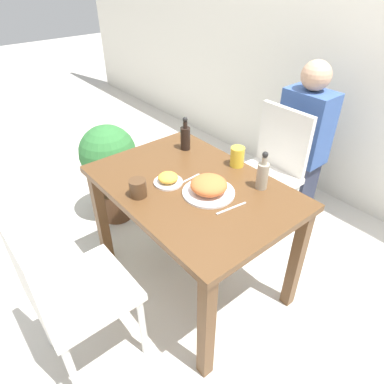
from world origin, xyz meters
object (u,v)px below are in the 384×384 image
potted_plant_left (109,163)px  person_figure (302,143)px  juice_glass (237,157)px  food_plate (209,187)px  chair_far (270,167)px  side_plate (168,179)px  sauce_bottle (263,174)px  drink_cup (138,188)px  condiment_bottle (185,137)px  chair_near (64,291)px

potted_plant_left → person_figure: person_figure is taller
juice_glass → food_plate: bearing=-71.0°
chair_far → juice_glass: 0.52m
potted_plant_left → person_figure: 1.42m
side_plate → sauce_bottle: sauce_bottle is taller
chair_far → potted_plant_left: chair_far is taller
potted_plant_left → chair_far: bearing=44.5°
chair_far → person_figure: 0.37m
drink_cup → potted_plant_left: 0.88m
side_plate → person_figure: (0.01, 1.21, -0.18)m
drink_cup → sauce_bottle: sauce_bottle is taller
condiment_bottle → food_plate: bearing=-25.0°
chair_near → chair_far: same height
condiment_bottle → person_figure: bearing=74.4°
sauce_bottle → person_figure: bearing=110.9°
chair_near → potted_plant_left: bearing=-37.5°
juice_glass → chair_far: bearing=101.0°
drink_cup → sauce_bottle: bearing=57.1°
chair_far → chair_near: bearing=-85.5°
sauce_bottle → potted_plant_left: size_ratio=0.27×
juice_glass → sauce_bottle: size_ratio=0.54×
drink_cup → chair_far: bearing=89.1°
chair_near → chair_far: 1.52m
chair_far → juice_glass: (0.08, -0.43, 0.27)m
chair_near → person_figure: person_figure is taller
food_plate → chair_far: bearing=104.4°
food_plate → side_plate: bearing=-153.7°
juice_glass → potted_plant_left: juice_glass is taller
chair_near → drink_cup: size_ratio=9.98×
sauce_bottle → condiment_bottle: (-0.58, -0.03, 0.00)m
side_plate → sauce_bottle: 0.49m
food_plate → sauce_bottle: size_ratio=1.27×
chair_near → condiment_bottle: size_ratio=4.36×
condiment_bottle → side_plate: bearing=-51.9°
juice_glass → sauce_bottle: bearing=-15.3°
sauce_bottle → person_figure: (-0.33, 0.87, -0.23)m
side_plate → juice_glass: bearing=76.5°
food_plate → potted_plant_left: (-1.00, -0.06, -0.29)m
chair_near → potted_plant_left: size_ratio=1.19×
condiment_bottle → chair_far: bearing=64.0°
drink_cup → juice_glass: 0.60m
condiment_bottle → person_figure: (0.25, 0.90, -0.23)m
chair_far → sauce_bottle: size_ratio=4.36×
person_figure → juice_glass: bearing=-83.4°
chair_far → person_figure: (-0.01, 0.37, 0.06)m
food_plate → condiment_bottle: bearing=155.0°
chair_far → sauce_bottle: bearing=-57.1°
drink_cup → person_figure: (0.01, 1.39, -0.20)m
chair_far → sauce_bottle: 0.66m
potted_plant_left → sauce_bottle: bearing=14.8°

